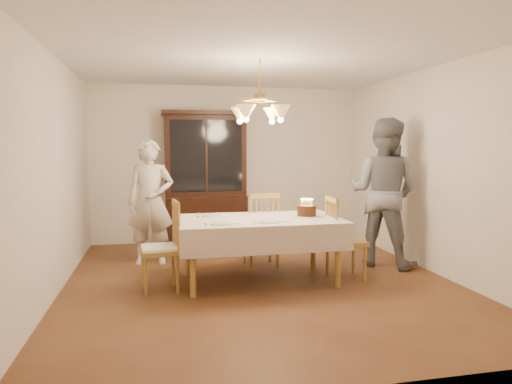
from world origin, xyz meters
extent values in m
plane|color=#573018|center=(0.00, 0.00, 0.00)|extent=(5.00, 5.00, 0.00)
plane|color=white|center=(0.00, 0.00, 2.60)|extent=(5.00, 5.00, 0.00)
plane|color=white|center=(0.00, 2.50, 1.30)|extent=(4.50, 0.00, 4.50)
plane|color=white|center=(0.00, -2.50, 1.30)|extent=(4.50, 0.00, 4.50)
plane|color=white|center=(-2.25, 0.00, 1.30)|extent=(0.00, 5.00, 5.00)
plane|color=white|center=(2.25, 0.00, 1.30)|extent=(0.00, 5.00, 5.00)
cube|color=olive|center=(0.00, 0.00, 0.73)|extent=(1.80, 1.00, 0.04)
cube|color=silver|center=(0.00, 0.00, 0.75)|extent=(1.90, 1.10, 0.01)
cylinder|color=olive|center=(-0.82, -0.42, 0.35)|extent=(0.07, 0.07, 0.71)
cylinder|color=olive|center=(0.82, -0.42, 0.35)|extent=(0.07, 0.07, 0.71)
cylinder|color=olive|center=(-0.82, 0.42, 0.35)|extent=(0.07, 0.07, 0.71)
cylinder|color=olive|center=(0.82, 0.42, 0.35)|extent=(0.07, 0.07, 0.71)
cube|color=black|center=(-0.40, 2.23, 0.40)|extent=(1.30, 0.50, 0.80)
cube|color=black|center=(-0.40, 2.28, 1.45)|extent=(1.30, 0.40, 1.30)
cube|color=black|center=(-0.40, 2.08, 1.45)|extent=(1.14, 0.01, 1.14)
cube|color=black|center=(-0.40, 2.23, 2.13)|extent=(1.38, 0.54, 0.06)
cube|color=olive|center=(0.16, 0.67, 0.45)|extent=(0.47, 0.45, 0.05)
cube|color=olive|center=(0.18, 0.48, 0.97)|extent=(0.40, 0.06, 0.06)
cylinder|color=olive|center=(0.33, 0.85, 0.21)|extent=(0.04, 0.04, 0.43)
cylinder|color=olive|center=(-0.03, 0.83, 0.21)|extent=(0.04, 0.04, 0.43)
cylinder|color=olive|center=(0.36, 0.51, 0.21)|extent=(0.04, 0.04, 0.43)
cylinder|color=olive|center=(0.00, 0.49, 0.21)|extent=(0.04, 0.04, 0.43)
cube|color=olive|center=(-1.16, -0.10, 0.45)|extent=(0.46, 0.48, 0.05)
cube|color=olive|center=(-0.97, -0.08, 0.97)|extent=(0.08, 0.40, 0.06)
cylinder|color=olive|center=(-1.35, 0.06, 0.21)|extent=(0.04, 0.04, 0.43)
cylinder|color=olive|center=(-1.31, -0.30, 0.21)|extent=(0.04, 0.04, 0.43)
cylinder|color=olive|center=(-1.01, 0.09, 0.21)|extent=(0.04, 0.04, 0.43)
cylinder|color=olive|center=(-0.98, -0.27, 0.21)|extent=(0.04, 0.04, 0.43)
cube|color=silver|center=(-1.16, -0.10, 0.48)|extent=(0.42, 0.44, 0.03)
cube|color=olive|center=(1.05, -0.10, 0.45)|extent=(0.44, 0.46, 0.05)
cube|color=olive|center=(0.86, -0.09, 0.97)|extent=(0.05, 0.40, 0.06)
cylinder|color=olive|center=(1.21, -0.29, 0.21)|extent=(0.04, 0.04, 0.43)
cylinder|color=olive|center=(1.23, 0.07, 0.21)|extent=(0.04, 0.04, 0.43)
cylinder|color=olive|center=(0.87, -0.27, 0.21)|extent=(0.04, 0.04, 0.43)
cylinder|color=olive|center=(0.89, 0.09, 0.21)|extent=(0.04, 0.04, 0.43)
imported|color=beige|center=(-1.27, 1.11, 0.85)|extent=(0.65, 0.46, 1.70)
imported|color=slate|center=(1.79, 0.40, 0.99)|extent=(1.20, 1.21, 1.97)
cylinder|color=white|center=(0.58, -0.01, 0.77)|extent=(0.30, 0.30, 0.01)
cylinder|color=#32180B|center=(0.58, -0.01, 0.83)|extent=(0.23, 0.23, 0.12)
cylinder|color=#598CD8|center=(0.65, -0.01, 0.93)|extent=(0.01, 0.01, 0.07)
sphere|color=#FFB23F|center=(0.65, -0.01, 0.97)|extent=(0.01, 0.01, 0.01)
cylinder|color=pink|center=(0.64, 0.02, 0.93)|extent=(0.01, 0.01, 0.07)
sphere|color=#FFB23F|center=(0.64, 0.02, 0.97)|extent=(0.01, 0.01, 0.01)
cylinder|color=#EACC66|center=(0.63, 0.04, 0.93)|extent=(0.01, 0.01, 0.07)
sphere|color=#FFB23F|center=(0.63, 0.04, 0.97)|extent=(0.01, 0.01, 0.01)
cylinder|color=#598CD8|center=(0.60, 0.05, 0.93)|extent=(0.01, 0.01, 0.07)
sphere|color=#FFB23F|center=(0.60, 0.05, 0.97)|extent=(0.01, 0.01, 0.01)
cylinder|color=pink|center=(0.58, 0.06, 0.93)|extent=(0.01, 0.01, 0.07)
sphere|color=#FFB23F|center=(0.58, 0.06, 0.97)|extent=(0.01, 0.01, 0.01)
cylinder|color=#EACC66|center=(0.55, 0.05, 0.93)|extent=(0.01, 0.01, 0.07)
sphere|color=#FFB23F|center=(0.55, 0.05, 0.97)|extent=(0.01, 0.01, 0.01)
cylinder|color=#598CD8|center=(0.53, 0.04, 0.93)|extent=(0.01, 0.01, 0.07)
sphere|color=#FFB23F|center=(0.53, 0.04, 0.97)|extent=(0.01, 0.01, 0.01)
cylinder|color=pink|center=(0.52, 0.02, 0.93)|extent=(0.01, 0.01, 0.07)
sphere|color=#FFB23F|center=(0.52, 0.02, 0.97)|extent=(0.01, 0.01, 0.01)
cylinder|color=#EACC66|center=(0.51, -0.01, 0.93)|extent=(0.01, 0.01, 0.07)
sphere|color=#FFB23F|center=(0.51, -0.01, 0.97)|extent=(0.01, 0.01, 0.01)
cylinder|color=#598CD8|center=(0.52, -0.04, 0.93)|extent=(0.01, 0.01, 0.07)
sphere|color=#FFB23F|center=(0.52, -0.04, 0.97)|extent=(0.01, 0.01, 0.01)
cylinder|color=pink|center=(0.53, -0.06, 0.93)|extent=(0.01, 0.01, 0.07)
sphere|color=#FFB23F|center=(0.53, -0.06, 0.97)|extent=(0.01, 0.01, 0.01)
cylinder|color=#EACC66|center=(0.55, -0.07, 0.93)|extent=(0.01, 0.01, 0.07)
sphere|color=#FFB23F|center=(0.55, -0.07, 0.97)|extent=(0.01, 0.01, 0.01)
cylinder|color=#598CD8|center=(0.58, -0.08, 0.93)|extent=(0.01, 0.01, 0.07)
sphere|color=#FFB23F|center=(0.58, -0.08, 0.97)|extent=(0.01, 0.01, 0.01)
cylinder|color=pink|center=(0.60, -0.07, 0.93)|extent=(0.01, 0.01, 0.07)
sphere|color=#FFB23F|center=(0.60, -0.07, 0.97)|extent=(0.01, 0.01, 0.01)
cylinder|color=#EACC66|center=(0.63, -0.06, 0.93)|extent=(0.01, 0.01, 0.07)
sphere|color=#FFB23F|center=(0.63, -0.06, 0.97)|extent=(0.01, 0.01, 0.01)
cylinder|color=#598CD8|center=(0.64, -0.04, 0.93)|extent=(0.01, 0.01, 0.07)
sphere|color=#FFB23F|center=(0.64, -0.04, 0.97)|extent=(0.01, 0.01, 0.01)
cylinder|color=white|center=(-0.49, -0.30, 0.77)|extent=(0.26, 0.26, 0.02)
cube|color=silver|center=(-0.67, -0.30, 0.76)|extent=(0.01, 0.16, 0.01)
cube|color=silver|center=(-0.32, -0.30, 0.76)|extent=(0.10, 0.10, 0.01)
cylinder|color=white|center=(0.05, -0.28, 0.77)|extent=(0.26, 0.26, 0.02)
cube|color=silver|center=(-0.12, -0.28, 0.76)|extent=(0.01, 0.16, 0.01)
cube|color=silver|center=(0.23, -0.28, 0.76)|extent=(0.10, 0.10, 0.01)
cylinder|color=white|center=(-0.54, 0.26, 0.77)|extent=(0.24, 0.24, 0.02)
cube|color=silver|center=(-0.70, 0.26, 0.76)|extent=(0.01, 0.16, 0.01)
cube|color=silver|center=(-0.37, 0.26, 0.76)|extent=(0.10, 0.10, 0.01)
cylinder|color=#BF8C3F|center=(0.00, 0.00, 2.40)|extent=(0.02, 0.02, 0.40)
cylinder|color=#BF8C3F|center=(0.00, 0.00, 2.15)|extent=(0.12, 0.12, 0.10)
cone|color=#D8994C|center=(0.20, 0.20, 1.97)|extent=(0.22, 0.22, 0.18)
sphere|color=#FFD899|center=(0.20, 0.20, 1.90)|extent=(0.07, 0.07, 0.07)
cone|color=#D8994C|center=(-0.20, 0.20, 1.97)|extent=(0.22, 0.22, 0.18)
sphere|color=#FFD899|center=(-0.20, 0.20, 1.90)|extent=(0.07, 0.07, 0.07)
cone|color=#D8994C|center=(-0.20, -0.20, 1.97)|extent=(0.22, 0.22, 0.18)
sphere|color=#FFD899|center=(-0.20, -0.20, 1.90)|extent=(0.07, 0.07, 0.07)
cone|color=#D8994C|center=(0.20, -0.20, 1.97)|extent=(0.22, 0.22, 0.18)
sphere|color=#FFD899|center=(0.20, -0.20, 1.90)|extent=(0.07, 0.07, 0.07)
camera|label=1|loc=(-1.16, -5.18, 1.60)|focal=32.00mm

